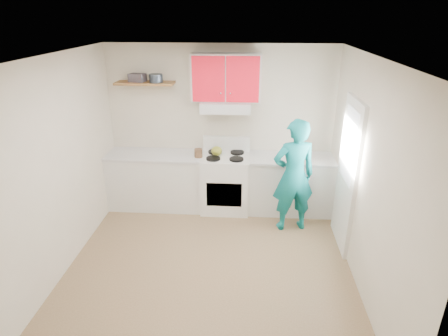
# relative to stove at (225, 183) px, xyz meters

# --- Properties ---
(floor) EXTENTS (3.80, 3.80, 0.00)m
(floor) POSITION_rel_stove_xyz_m (-0.10, -1.57, -0.46)
(floor) COLOR brown
(floor) RESTS_ON ground
(ceiling) EXTENTS (3.60, 3.80, 0.04)m
(ceiling) POSITION_rel_stove_xyz_m (-0.10, -1.57, 2.14)
(ceiling) COLOR white
(ceiling) RESTS_ON floor
(back_wall) EXTENTS (3.60, 0.04, 2.60)m
(back_wall) POSITION_rel_stove_xyz_m (-0.10, 0.32, 0.84)
(back_wall) COLOR beige
(back_wall) RESTS_ON floor
(front_wall) EXTENTS (3.60, 0.04, 2.60)m
(front_wall) POSITION_rel_stove_xyz_m (-0.10, -3.47, 0.84)
(front_wall) COLOR beige
(front_wall) RESTS_ON floor
(left_wall) EXTENTS (0.04, 3.80, 2.60)m
(left_wall) POSITION_rel_stove_xyz_m (-1.90, -1.57, 0.84)
(left_wall) COLOR beige
(left_wall) RESTS_ON floor
(right_wall) EXTENTS (0.04, 3.80, 2.60)m
(right_wall) POSITION_rel_stove_xyz_m (1.70, -1.57, 0.84)
(right_wall) COLOR beige
(right_wall) RESTS_ON floor
(door) EXTENTS (0.05, 0.85, 2.05)m
(door) POSITION_rel_stove_xyz_m (1.68, -0.88, 0.56)
(door) COLOR white
(door) RESTS_ON floor
(door_glass) EXTENTS (0.01, 0.55, 0.95)m
(door_glass) POSITION_rel_stove_xyz_m (1.65, -0.88, 0.99)
(door_glass) COLOR white
(door_glass) RESTS_ON door
(counter_left) EXTENTS (1.52, 0.60, 0.90)m
(counter_left) POSITION_rel_stove_xyz_m (-1.14, 0.02, -0.01)
(counter_left) COLOR silver
(counter_left) RESTS_ON floor
(counter_right) EXTENTS (1.32, 0.60, 0.90)m
(counter_right) POSITION_rel_stove_xyz_m (1.04, 0.02, -0.01)
(counter_right) COLOR silver
(counter_right) RESTS_ON floor
(stove) EXTENTS (0.76, 0.65, 0.92)m
(stove) POSITION_rel_stove_xyz_m (0.00, 0.00, 0.00)
(stove) COLOR white
(stove) RESTS_ON floor
(range_hood) EXTENTS (0.76, 0.44, 0.15)m
(range_hood) POSITION_rel_stove_xyz_m (0.00, 0.10, 1.24)
(range_hood) COLOR silver
(range_hood) RESTS_ON back_wall
(upper_cabinets) EXTENTS (1.02, 0.33, 0.70)m
(upper_cabinets) POSITION_rel_stove_xyz_m (0.00, 0.16, 1.66)
(upper_cabinets) COLOR red
(upper_cabinets) RESTS_ON back_wall
(shelf) EXTENTS (0.90, 0.30, 0.04)m
(shelf) POSITION_rel_stove_xyz_m (-1.25, 0.18, 1.56)
(shelf) COLOR brown
(shelf) RESTS_ON back_wall
(books) EXTENTS (0.27, 0.22, 0.12)m
(books) POSITION_rel_stove_xyz_m (-1.36, 0.18, 1.64)
(books) COLOR #463E47
(books) RESTS_ON shelf
(tin) EXTENTS (0.21, 0.21, 0.12)m
(tin) POSITION_rel_stove_xyz_m (-1.06, 0.14, 1.64)
(tin) COLOR #333D4C
(tin) RESTS_ON shelf
(kettle) EXTENTS (0.23, 0.23, 0.15)m
(kettle) POSITION_rel_stove_xyz_m (-0.14, 0.04, 0.53)
(kettle) COLOR olive
(kettle) RESTS_ON stove
(crock) EXTENTS (0.16, 0.16, 0.15)m
(crock) POSITION_rel_stove_xyz_m (-0.42, -0.07, 0.52)
(crock) COLOR #48311F
(crock) RESTS_ON counter_left
(cutting_board) EXTENTS (0.34, 0.27, 0.02)m
(cutting_board) POSITION_rel_stove_xyz_m (0.77, -0.02, 0.45)
(cutting_board) COLOR olive
(cutting_board) RESTS_ON counter_right
(silicone_mat) EXTENTS (0.33, 0.28, 0.01)m
(silicone_mat) POSITION_rel_stove_xyz_m (1.38, 0.00, 0.44)
(silicone_mat) COLOR red
(silicone_mat) RESTS_ON counter_right
(person) EXTENTS (0.69, 0.53, 1.70)m
(person) POSITION_rel_stove_xyz_m (1.02, -0.54, 0.39)
(person) COLOR #0D757B
(person) RESTS_ON floor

